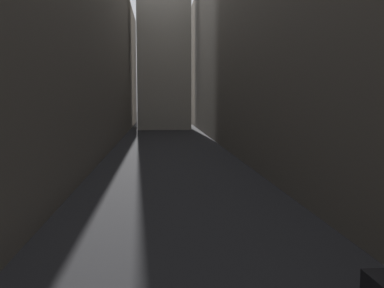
# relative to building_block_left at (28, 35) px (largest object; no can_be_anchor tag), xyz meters

# --- Properties ---
(ground_plane) EXTENTS (264.00, 264.00, 0.00)m
(ground_plane) POSITION_rel_building_block_left_xyz_m (12.71, -2.00, -10.55)
(ground_plane) COLOR #232326
(building_block_left) EXTENTS (14.41, 108.00, 21.10)m
(building_block_left) POSITION_rel_building_block_left_xyz_m (0.00, 0.00, 0.00)
(building_block_left) COLOR #60594F
(building_block_left) RESTS_ON ground
(building_block_right) EXTENTS (12.44, 108.00, 22.45)m
(building_block_right) POSITION_rel_building_block_left_xyz_m (24.42, 0.00, 0.68)
(building_block_right) COLOR #60594F
(building_block_right) RESTS_ON ground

